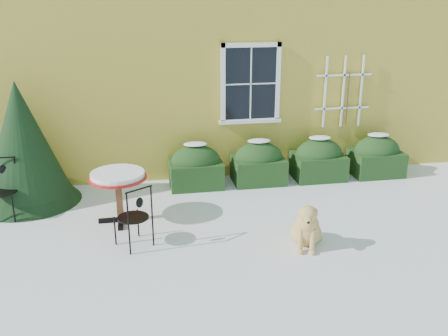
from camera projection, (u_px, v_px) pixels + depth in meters
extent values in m
plane|color=white|center=(235.00, 243.00, 7.85)|extent=(80.00, 80.00, 0.00)
cube|color=gold|center=(184.00, 21.00, 13.35)|extent=(12.00, 8.00, 6.00)
cube|color=black|center=(251.00, 84.00, 10.09)|extent=(1.05, 0.03, 1.45)
cube|color=white|center=(251.00, 45.00, 9.83)|extent=(1.23, 0.06, 0.09)
cube|color=white|center=(250.00, 121.00, 10.34)|extent=(1.23, 0.06, 0.09)
cube|color=white|center=(223.00, 85.00, 9.99)|extent=(0.09, 0.06, 1.63)
cube|color=white|center=(278.00, 83.00, 10.18)|extent=(0.09, 0.06, 1.63)
cube|color=white|center=(251.00, 84.00, 10.08)|extent=(0.02, 0.02, 1.45)
cube|color=white|center=(251.00, 84.00, 10.08)|extent=(1.05, 0.02, 0.02)
cube|color=white|center=(250.00, 121.00, 10.34)|extent=(1.29, 0.14, 0.07)
cube|color=white|center=(325.00, 92.00, 10.42)|extent=(0.04, 0.03, 1.50)
cube|color=white|center=(343.00, 92.00, 10.48)|extent=(0.04, 0.03, 1.50)
cube|color=white|center=(361.00, 91.00, 10.55)|extent=(0.04, 0.03, 1.50)
cube|color=white|center=(342.00, 108.00, 10.60)|extent=(1.20, 0.03, 0.04)
cube|color=white|center=(345.00, 75.00, 10.37)|extent=(1.20, 0.03, 0.04)
cylinder|color=#472D19|center=(347.00, 99.00, 10.53)|extent=(0.02, 0.02, 1.10)
cube|color=#173213|center=(196.00, 174.00, 10.08)|extent=(1.05, 0.80, 0.52)
ellipsoid|color=#173213|center=(196.00, 161.00, 10.00)|extent=(1.00, 0.72, 0.67)
ellipsoid|color=white|center=(195.00, 144.00, 9.88)|extent=(0.47, 0.32, 0.06)
cube|color=#173213|center=(258.00, 170.00, 10.30)|extent=(1.05, 0.80, 0.52)
ellipsoid|color=#173213|center=(259.00, 158.00, 10.21)|extent=(1.00, 0.72, 0.67)
ellipsoid|color=white|center=(259.00, 141.00, 10.09)|extent=(0.47, 0.32, 0.06)
cube|color=#173213|center=(318.00, 166.00, 10.52)|extent=(1.05, 0.80, 0.52)
ellipsoid|color=#173213|center=(319.00, 154.00, 10.43)|extent=(1.00, 0.72, 0.67)
ellipsoid|color=white|center=(320.00, 138.00, 10.31)|extent=(0.47, 0.32, 0.06)
cube|color=#173213|center=(376.00, 163.00, 10.73)|extent=(1.05, 0.80, 0.52)
ellipsoid|color=#173213|center=(377.00, 151.00, 10.65)|extent=(1.00, 0.72, 0.67)
ellipsoid|color=white|center=(379.00, 135.00, 10.53)|extent=(0.47, 0.32, 0.06)
cone|color=black|center=(27.00, 174.00, 9.23)|extent=(1.88, 1.88, 1.09)
cone|color=black|center=(22.00, 143.00, 9.03)|extent=(1.69, 1.69, 2.28)
cube|color=black|center=(121.00, 219.00, 8.58)|extent=(0.75, 0.09, 0.06)
cube|color=black|center=(121.00, 219.00, 8.58)|extent=(0.09, 0.75, 0.06)
cube|color=brown|center=(119.00, 200.00, 8.46)|extent=(0.11, 0.11, 0.81)
cylinder|color=#AA150E|center=(118.00, 177.00, 8.32)|extent=(0.97, 0.97, 0.04)
cylinder|color=white|center=(117.00, 174.00, 8.30)|extent=(0.90, 0.90, 0.08)
cylinder|color=black|center=(138.00, 223.00, 7.98)|extent=(0.03, 0.03, 0.47)
cylinder|color=black|center=(115.00, 231.00, 7.72)|extent=(0.03, 0.03, 0.47)
cylinder|color=black|center=(153.00, 232.00, 7.69)|extent=(0.03, 0.03, 0.47)
cylinder|color=black|center=(130.00, 240.00, 7.43)|extent=(0.03, 0.03, 0.47)
cylinder|color=black|center=(133.00, 217.00, 7.63)|extent=(0.48, 0.48, 0.02)
cylinder|color=black|center=(151.00, 202.00, 7.52)|extent=(0.03, 0.03, 0.52)
cylinder|color=black|center=(128.00, 210.00, 7.26)|extent=(0.03, 0.03, 0.52)
cylinder|color=black|center=(139.00, 189.00, 7.31)|extent=(0.40, 0.27, 0.03)
ellipsoid|color=black|center=(140.00, 203.00, 7.37)|extent=(0.12, 0.09, 0.16)
cylinder|color=black|center=(13.00, 209.00, 8.46)|extent=(0.03, 0.03, 0.49)
cylinder|color=black|center=(20.00, 199.00, 8.87)|extent=(0.03, 0.03, 0.49)
cylinder|color=black|center=(2.00, 192.00, 8.55)|extent=(0.50, 0.50, 0.02)
cylinder|color=black|center=(16.00, 172.00, 8.69)|extent=(0.03, 0.03, 0.55)
cylinder|color=black|center=(1.00, 158.00, 8.58)|extent=(0.48, 0.05, 0.03)
ellipsoid|color=black|center=(3.00, 170.00, 8.65)|extent=(0.13, 0.04, 0.17)
ellipsoid|color=#DDB263|center=(306.00, 233.00, 7.79)|extent=(0.63, 0.66, 0.40)
ellipsoid|color=#DDB263|center=(307.00, 227.00, 7.56)|extent=(0.46, 0.43, 0.50)
sphere|color=#DDB263|center=(307.00, 222.00, 7.47)|extent=(0.31, 0.31, 0.31)
cylinder|color=#DDB263|center=(300.00, 240.00, 7.50)|extent=(0.08, 0.08, 0.40)
cylinder|color=#DDB263|center=(313.00, 241.00, 7.48)|extent=(0.08, 0.08, 0.40)
ellipsoid|color=#DDB263|center=(300.00, 251.00, 7.52)|extent=(0.11, 0.14, 0.06)
ellipsoid|color=#DDB263|center=(312.00, 252.00, 7.50)|extent=(0.11, 0.14, 0.06)
cylinder|color=#DDB263|center=(308.00, 219.00, 7.45)|extent=(0.24, 0.27, 0.21)
sphere|color=#DDB263|center=(308.00, 214.00, 7.37)|extent=(0.26, 0.26, 0.26)
ellipsoid|color=#DDB263|center=(308.00, 220.00, 7.27)|extent=(0.18, 0.23, 0.11)
sphere|color=black|center=(308.00, 222.00, 7.19)|extent=(0.05, 0.05, 0.05)
ellipsoid|color=#DDB263|center=(300.00, 213.00, 7.41)|extent=(0.09, 0.10, 0.16)
ellipsoid|color=#DDB263|center=(316.00, 213.00, 7.39)|extent=(0.09, 0.10, 0.16)
cylinder|color=#DDB263|center=(315.00, 235.00, 8.00)|extent=(0.14, 0.32, 0.07)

